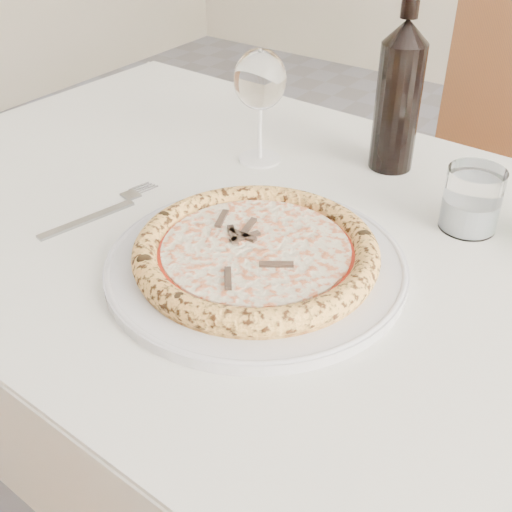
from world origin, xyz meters
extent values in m
cube|color=#583121|center=(-0.07, 0.21, 0.73)|extent=(1.35, 0.81, 0.04)
cube|color=beige|center=(-0.07, 0.21, 0.75)|extent=(1.41, 0.88, 0.01)
cube|color=beige|center=(-0.07, 0.62, 0.64)|extent=(1.37, 0.01, 0.22)
cube|color=beige|center=(-0.07, -0.19, 0.64)|extent=(1.37, 0.01, 0.22)
cylinder|color=#583121|center=(-0.66, 0.53, 0.35)|extent=(0.06, 0.06, 0.71)
cube|color=#583121|center=(-0.01, 0.91, 0.45)|extent=(0.52, 0.52, 0.04)
cylinder|color=#583121|center=(0.16, 0.69, 0.21)|extent=(0.04, 0.04, 0.43)
cylinder|color=#583121|center=(-0.18, 1.14, 0.21)|extent=(0.04, 0.04, 0.43)
cylinder|color=#583121|center=(-0.23, 0.74, 0.21)|extent=(0.04, 0.04, 0.43)
cylinder|color=silver|center=(-0.07, 0.11, 0.76)|extent=(0.37, 0.37, 0.01)
torus|color=silver|center=(-0.07, 0.11, 0.77)|extent=(0.37, 0.37, 0.01)
cylinder|color=tan|center=(-0.07, 0.11, 0.78)|extent=(0.29, 0.29, 0.01)
torus|color=#E6AA51|center=(-0.07, 0.11, 0.78)|extent=(0.30, 0.30, 0.03)
cylinder|color=#C2360A|center=(-0.07, 0.11, 0.78)|extent=(0.25, 0.25, 0.00)
cylinder|color=#FCE9C1|center=(-0.07, 0.11, 0.79)|extent=(0.23, 0.23, 0.00)
cube|color=#4B342A|center=(-0.04, 0.11, 0.79)|extent=(0.04, 0.01, 0.00)
cube|color=#4B342A|center=(-0.04, 0.15, 0.79)|extent=(0.03, 0.04, 0.00)
cube|color=#4B342A|center=(-0.08, 0.17, 0.79)|extent=(0.02, 0.04, 0.00)
cube|color=#4B342A|center=(-0.10, 0.13, 0.79)|extent=(0.04, 0.02, 0.00)
cube|color=#4B342A|center=(-0.12, 0.09, 0.79)|extent=(0.04, 0.02, 0.00)
cube|color=#4B342A|center=(-0.08, 0.04, 0.79)|extent=(0.02, 0.04, 0.00)
cube|color=#4B342A|center=(-0.04, 0.08, 0.79)|extent=(0.03, 0.04, 0.00)
cube|color=gray|center=(-0.33, 0.07, 0.76)|extent=(0.05, 0.14, 0.00)
cube|color=gray|center=(-0.33, 0.16, 0.76)|extent=(0.03, 0.03, 0.00)
cylinder|color=gray|center=(-0.34, 0.19, 0.76)|extent=(0.00, 0.04, 0.00)
cylinder|color=gray|center=(-0.33, 0.19, 0.76)|extent=(0.00, 0.04, 0.00)
cylinder|color=gray|center=(-0.32, 0.19, 0.76)|extent=(0.00, 0.04, 0.00)
cylinder|color=gray|center=(-0.32, 0.19, 0.76)|extent=(0.00, 0.04, 0.00)
cylinder|color=white|center=(-0.24, 0.37, 0.76)|extent=(0.07, 0.07, 0.00)
cylinder|color=white|center=(-0.24, 0.37, 0.81)|extent=(0.01, 0.01, 0.09)
ellipsoid|color=white|center=(-0.24, 0.37, 0.89)|extent=(0.08, 0.08, 0.09)
cylinder|color=white|center=(0.11, 0.36, 0.80)|extent=(0.08, 0.08, 0.09)
cylinder|color=white|center=(0.11, 0.36, 0.78)|extent=(0.07, 0.07, 0.04)
cylinder|color=black|center=(-0.06, 0.47, 0.85)|extent=(0.07, 0.07, 0.19)
cone|color=black|center=(-0.06, 0.47, 0.97)|extent=(0.07, 0.07, 0.03)
cylinder|color=black|center=(-0.06, 0.47, 1.01)|extent=(0.03, 0.03, 0.05)
camera|label=1|loc=(0.30, -0.42, 1.22)|focal=45.00mm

